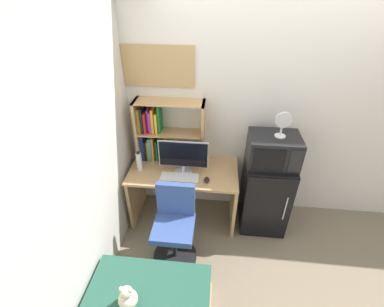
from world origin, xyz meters
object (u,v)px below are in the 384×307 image
at_px(computer_mouse, 207,180).
at_px(mini_fridge, 264,194).
at_px(microwave, 273,150).
at_px(wall_corkboard, 158,66).
at_px(water_bottle, 139,161).
at_px(desk_fan, 283,123).
at_px(keyboard, 180,178).
at_px(desk_chair, 175,229).
at_px(hutch_bookshelf, 160,132).
at_px(monitor, 183,156).
at_px(teddy_bear, 128,298).

relative_size(computer_mouse, mini_fridge, 0.11).
distance_m(microwave, wall_corkboard, 1.47).
xyz_separation_m(water_bottle, mini_fridge, (1.44, 0.04, -0.39)).
bearing_deg(water_bottle, desk_fan, 1.61).
xyz_separation_m(keyboard, desk_chair, (0.00, -0.41, -0.34)).
relative_size(mini_fridge, microwave, 1.73).
bearing_deg(water_bottle, hutch_bookshelf, 51.67).
xyz_separation_m(microwave, desk_fan, (0.04, -0.01, 0.32)).
bearing_deg(water_bottle, monitor, -1.41).
bearing_deg(keyboard, computer_mouse, -3.37).
xyz_separation_m(monitor, computer_mouse, (0.27, -0.12, -0.20)).
height_order(water_bottle, desk_chair, water_bottle).
height_order(hutch_bookshelf, teddy_bear, hutch_bookshelf).
height_order(water_bottle, desk_fan, desk_fan).
bearing_deg(monitor, computer_mouse, -24.88).
height_order(desk_chair, teddy_bear, desk_chair).
xyz_separation_m(mini_fridge, microwave, (0.00, 0.00, 0.61)).
bearing_deg(teddy_bear, monitor, 79.01).
bearing_deg(hutch_bookshelf, desk_chair, -70.38).
relative_size(desk_chair, teddy_bear, 3.88).
xyz_separation_m(water_bottle, wall_corkboard, (0.21, 0.35, 0.96)).
relative_size(keyboard, wall_corkboard, 0.56).
distance_m(water_bottle, mini_fridge, 1.50).
xyz_separation_m(hutch_bookshelf, desk_fan, (1.29, -0.21, 0.29)).
bearing_deg(desk_fan, microwave, 172.10).
xyz_separation_m(monitor, microwave, (0.94, 0.06, 0.11)).
bearing_deg(hutch_bookshelf, computer_mouse, -33.84).
height_order(hutch_bookshelf, mini_fridge, hutch_bookshelf).
distance_m(monitor, water_bottle, 0.52).
xyz_separation_m(monitor, water_bottle, (-0.50, 0.01, -0.11)).
distance_m(mini_fridge, teddy_bear, 1.82).
bearing_deg(keyboard, microwave, 9.69).
bearing_deg(desk_chair, desk_fan, 29.65).
bearing_deg(hutch_bookshelf, water_bottle, -128.33).
distance_m(microwave, desk_chair, 1.31).
height_order(computer_mouse, water_bottle, water_bottle).
bearing_deg(wall_corkboard, computer_mouse, -40.88).
height_order(keyboard, wall_corkboard, wall_corkboard).
bearing_deg(mini_fridge, desk_chair, -149.25).
relative_size(mini_fridge, teddy_bear, 3.97).
distance_m(hutch_bookshelf, monitor, 0.42).
xyz_separation_m(mini_fridge, teddy_bear, (-1.20, -1.38, 0.06)).
bearing_deg(desk_chair, monitor, 86.81).
xyz_separation_m(keyboard, mini_fridge, (0.97, 0.16, -0.29)).
distance_m(hutch_bookshelf, mini_fridge, 1.41).
bearing_deg(desk_fan, hutch_bookshelf, 170.86).
bearing_deg(mini_fridge, microwave, 89.84).
bearing_deg(keyboard, desk_fan, 9.01).
height_order(keyboard, teddy_bear, keyboard).
xyz_separation_m(hutch_bookshelf, keyboard, (0.28, -0.37, -0.34)).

